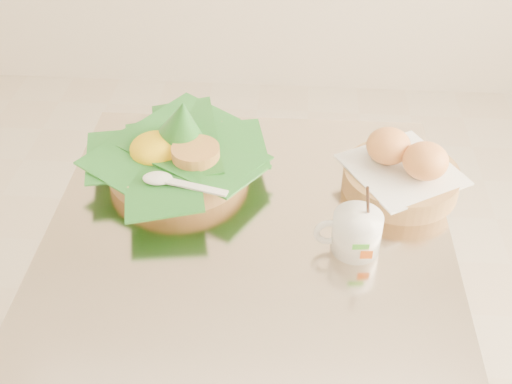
# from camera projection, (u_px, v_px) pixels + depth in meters

# --- Properties ---
(cafe_table) EXTENTS (0.71, 0.71, 0.75)m
(cafe_table) POSITION_uv_depth(u_px,v_px,m) (250.00, 308.00, 1.26)
(cafe_table) COLOR gray
(cafe_table) RESTS_ON floor
(rice_basket) EXTENTS (0.34, 0.34, 0.17)m
(rice_basket) POSITION_uv_depth(u_px,v_px,m) (177.00, 152.00, 1.22)
(rice_basket) COLOR tan
(rice_basket) RESTS_ON cafe_table
(bread_basket) EXTENTS (0.25, 0.25, 0.11)m
(bread_basket) POSITION_uv_depth(u_px,v_px,m) (402.00, 171.00, 1.18)
(bread_basket) COLOR tan
(bread_basket) RESTS_ON cafe_table
(coffee_mug) EXTENTS (0.11, 0.08, 0.14)m
(coffee_mug) POSITION_uv_depth(u_px,v_px,m) (355.00, 232.00, 1.05)
(coffee_mug) COLOR white
(coffee_mug) RESTS_ON cafe_table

